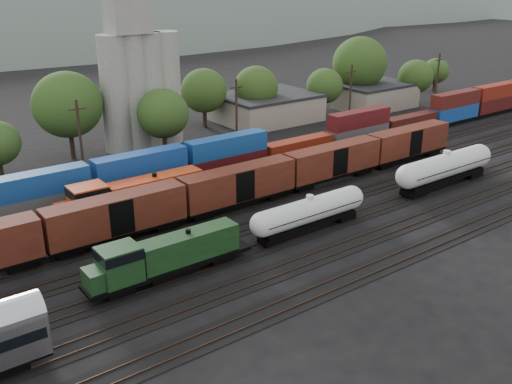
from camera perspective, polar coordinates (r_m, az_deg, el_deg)
ground at (r=64.76m, az=0.46°, el=-3.15°), size 600.00×600.00×0.00m
tracks at (r=64.74m, az=0.46°, el=-3.11°), size 180.00×33.20×0.20m
green_locomotive at (r=52.71m, az=-9.44°, el=-6.42°), size 16.43×2.90×4.35m
tank_car_a at (r=61.93m, az=5.36°, el=-1.97°), size 15.45×2.77×4.05m
tank_car_b at (r=78.74m, az=18.39°, el=2.40°), size 18.03×3.23×4.73m
orange_locomotive at (r=66.55m, az=-12.52°, el=-0.45°), size 19.18×3.20×4.79m
boxcar_string at (r=58.62m, az=-20.68°, el=-3.96°), size 122.80×2.90×4.20m
container_wall at (r=82.53m, az=1.57°, el=4.37°), size 181.12×2.60×5.80m
grain_silo at (r=93.05m, az=-11.55°, el=11.19°), size 13.40×5.00×29.00m
industrial_sheds at (r=95.64m, az=-9.16°, el=6.26°), size 119.38×17.26×5.10m
tree_band at (r=91.36m, az=-14.78°, el=8.21°), size 164.65×19.84×14.41m
utility_poles at (r=80.38m, az=-9.05°, el=6.14°), size 122.20×0.36×12.00m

